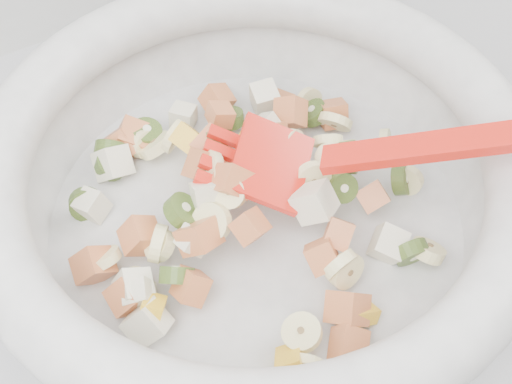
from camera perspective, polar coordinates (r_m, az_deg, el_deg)
mixing_bowl at (r=0.50m, az=-0.01°, el=0.82°), size 0.39×0.39×0.16m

